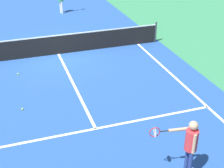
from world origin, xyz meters
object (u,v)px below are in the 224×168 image
object	(u,v)px
net	(58,44)
tennis_ball_mid_court	(22,109)
tennis_ball_near_net	(18,74)
player_near	(190,142)

from	to	relation	value
net	tennis_ball_mid_court	xyz separation A→B (m)	(-2.10, -4.51, -0.46)
tennis_ball_mid_court	tennis_ball_near_net	xyz separation A→B (m)	(0.08, 2.86, 0.00)
tennis_ball_near_net	player_near	bearing A→B (deg)	-63.52
net	tennis_ball_mid_court	world-z (taller)	net
player_near	tennis_ball_near_net	world-z (taller)	player_near
player_near	tennis_ball_near_net	bearing A→B (deg)	116.48
player_near	tennis_ball_near_net	xyz separation A→B (m)	(-3.72, 7.47, -1.01)
tennis_ball_mid_court	net	bearing A→B (deg)	65.01
net	tennis_ball_mid_court	bearing A→B (deg)	-114.99
net	player_near	distance (m)	9.28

